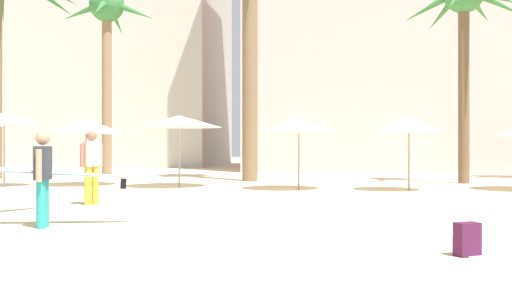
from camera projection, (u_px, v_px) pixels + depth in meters
hotel_tower_gray at (93, 0)px, 41.85m from camera, size 17.84×10.52×23.00m
palm_tree_left at (464, 14)px, 21.46m from camera, size 4.41×4.12×7.55m
palm_tree_far_right at (107, 26)px, 25.85m from camera, size 4.41×4.25×8.19m
cafe_umbrella_1 at (179, 121)px, 19.50m from camera, size 2.79×2.79×2.34m
cafe_umbrella_2 at (409, 124)px, 18.00m from camera, size 2.09×2.09×2.28m
cafe_umbrella_3 at (299, 125)px, 18.48m from camera, size 2.49×2.49×2.25m
cafe_umbrella_4 at (4, 119)px, 19.65m from camera, size 2.21×2.21×2.46m
cafe_umbrella_5 at (86, 127)px, 20.27m from camera, size 2.66×2.66×2.25m
backpack at (467, 240)px, 7.48m from camera, size 0.35×0.33×0.42m
person_mid_left at (47, 174)px, 10.16m from camera, size 3.09×1.11×1.63m
person_far_right at (92, 164)px, 13.81m from camera, size 0.41×0.56×1.72m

